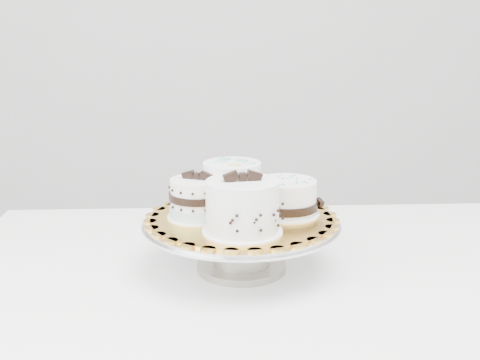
{
  "coord_description": "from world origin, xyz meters",
  "views": [
    {
      "loc": [
        -0.11,
        -0.76,
        1.15
      ],
      "look_at": [
        0.01,
        0.19,
        0.9
      ],
      "focal_mm": 45.0,
      "sensor_mm": 36.0,
      "label": 1
    }
  ],
  "objects": [
    {
      "name": "cake_swirl",
      "position": [
        0.01,
        0.1,
        0.88
      ],
      "size": [
        0.12,
        0.12,
        0.1
      ],
      "rotation": [
        0.0,
        0.0,
        0.07
      ],
      "color": "white",
      "rests_on": "cake_board"
    },
    {
      "name": "cake_stand",
      "position": [
        0.02,
        0.18,
        0.81
      ],
      "size": [
        0.33,
        0.33,
        0.09
      ],
      "color": "gray",
      "rests_on": "table"
    },
    {
      "name": "cake_dots",
      "position": [
        0.01,
        0.25,
        0.88
      ],
      "size": [
        0.13,
        0.13,
        0.08
      ],
      "rotation": [
        0.0,
        0.0,
        -0.42
      ],
      "color": "white",
      "rests_on": "cake_board"
    },
    {
      "name": "cake_ribbon",
      "position": [
        0.09,
        0.18,
        0.87
      ],
      "size": [
        0.13,
        0.13,
        0.06
      ],
      "rotation": [
        0.0,
        0.0,
        0.35
      ],
      "color": "white",
      "rests_on": "cake_board"
    },
    {
      "name": "table",
      "position": [
        0.08,
        0.15,
        0.66
      ],
      "size": [
        1.18,
        0.83,
        0.75
      ],
      "rotation": [
        0.0,
        0.0,
        -0.08
      ],
      "color": "white",
      "rests_on": "floor"
    },
    {
      "name": "cake_board",
      "position": [
        0.02,
        0.18,
        0.84
      ],
      "size": [
        0.38,
        0.38,
        0.0
      ],
      "primitive_type": "cylinder",
      "rotation": [
        0.0,
        0.0,
        0.3
      ],
      "color": "gold",
      "rests_on": "cake_stand"
    },
    {
      "name": "cake_banded",
      "position": [
        -0.06,
        0.18,
        0.87
      ],
      "size": [
        0.12,
        0.12,
        0.08
      ],
      "rotation": [
        0.0,
        0.0,
        -0.48
      ],
      "color": "white",
      "rests_on": "cake_board"
    }
  ]
}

